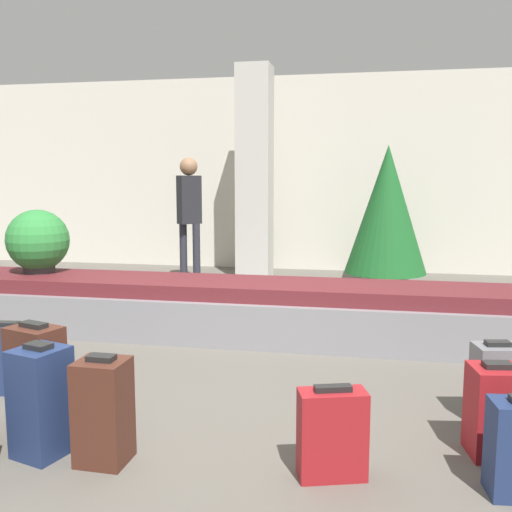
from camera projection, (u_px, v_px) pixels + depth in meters
The scene contains 14 objects.
ground_plane at pixel (211, 401), 3.97m from camera, with size 18.00×18.00×0.00m, color #59544C.
back_wall at pixel (305, 174), 9.47m from camera, with size 18.00×0.06×3.20m.
carousel at pixel (256, 311), 5.52m from camera, with size 7.65×0.93×0.55m.
pillar at pixel (255, 174), 8.64m from camera, with size 0.51×0.51×3.20m.
suitcase_0 at pixel (103, 411), 3.08m from camera, with size 0.27×0.25×0.60m.
suitcase_1 at pixel (495, 384), 3.59m from camera, with size 0.30×0.26×0.53m.
suitcase_2 at pixel (6, 358), 4.12m from camera, with size 0.42×0.27×0.52m.
suitcase_4 at pixel (332, 434), 2.93m from camera, with size 0.38×0.26×0.49m.
suitcase_5 at pixel (41, 401), 3.16m from camera, with size 0.32×0.33×0.64m.
suitcase_6 at pixel (36, 377), 3.51m from camera, with size 0.37×0.31×0.67m.
suitcase_7 at pixel (495, 411), 3.16m from camera, with size 0.31×0.30×0.54m.
potted_plant_1 at pixel (38, 242), 5.98m from camera, with size 0.64×0.64×0.66m.
traveler_0 at pixel (189, 207), 8.25m from camera, with size 0.35×0.35×1.83m.
decorated_tree at pixel (387, 210), 8.13m from camera, with size 1.16×1.16×2.00m.
Camera 1 is at (1.04, -3.66, 1.54)m, focal length 40.00 mm.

